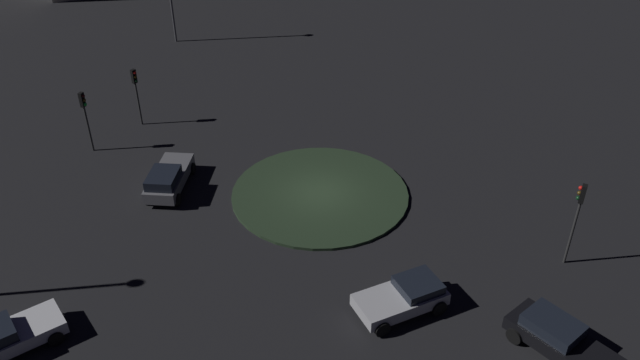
% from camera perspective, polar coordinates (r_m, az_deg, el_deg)
% --- Properties ---
extents(ground_plane, '(114.71, 114.71, 0.00)m').
position_cam_1_polar(ground_plane, '(34.61, 0.00, -1.34)').
color(ground_plane, black).
extents(roundabout_island, '(9.70, 9.70, 0.16)m').
position_cam_1_polar(roundabout_island, '(34.56, 0.00, -1.23)').
color(roundabout_island, '#263823').
rests_on(roundabout_island, ground_plane).
extents(car_white, '(4.20, 2.22, 1.38)m').
position_cam_1_polar(car_white, '(28.71, -26.64, -12.60)').
color(car_white, white).
rests_on(car_white, ground_plane).
extents(car_silver, '(4.24, 2.94, 1.33)m').
position_cam_1_polar(car_silver, '(27.62, 7.60, -10.44)').
color(car_silver, silver).
rests_on(car_silver, ground_plane).
extents(car_black, '(2.01, 4.55, 1.47)m').
position_cam_1_polar(car_black, '(27.36, 20.98, -13.34)').
color(car_black, black).
rests_on(car_black, ground_plane).
extents(car_grey, '(4.30, 4.26, 1.53)m').
position_cam_1_polar(car_grey, '(35.55, -13.61, 0.17)').
color(car_grey, slate).
rests_on(car_grey, ground_plane).
extents(traffic_light_southeast, '(0.36, 0.39, 4.41)m').
position_cam_1_polar(traffic_light_southeast, '(30.49, 22.35, -2.44)').
color(traffic_light_southeast, '#2D2D2D').
rests_on(traffic_light_southeast, ground_plane).
extents(traffic_light_north, '(0.35, 0.38, 3.86)m').
position_cam_1_polar(traffic_light_north, '(41.99, -16.35, 8.19)').
color(traffic_light_north, '#2D2D2D').
rests_on(traffic_light_north, ground_plane).
extents(traffic_light_northwest, '(0.37, 0.40, 3.89)m').
position_cam_1_polar(traffic_light_northwest, '(39.79, -20.54, 5.97)').
color(traffic_light_northwest, '#2D2D2D').
rests_on(traffic_light_northwest, ground_plane).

